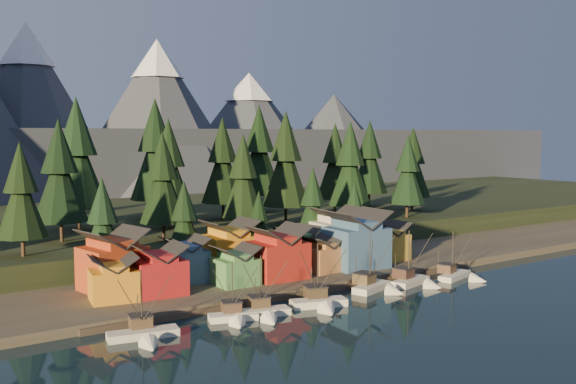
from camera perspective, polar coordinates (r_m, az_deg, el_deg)
ground at (r=101.71m, az=7.13°, el=-10.84°), size 500.00×500.00×0.00m
shore_strip at (r=133.20m, az=-4.43°, el=-6.63°), size 400.00×50.00×1.50m
hillside at (r=177.27m, az=-12.55°, el=-3.04°), size 420.00×100.00×6.00m
dock at (r=114.01m, az=1.56°, el=-8.77°), size 80.00×4.00×1.00m
mountain_ridge at (r=292.98m, az=-22.50°, el=4.43°), size 560.00×190.00×90.00m
boat_0 at (r=91.14m, az=-12.64°, el=-11.59°), size 10.27×10.88×10.51m
boat_1 at (r=97.59m, az=-4.81°, el=-10.28°), size 7.96×8.50×9.91m
boat_2 at (r=99.52m, az=-2.15°, el=-9.98°), size 9.30×9.75×10.41m
boat_3 at (r=104.61m, az=2.93°, el=-9.07°), size 9.87×10.42×11.56m
boat_4 at (r=116.10m, az=7.92°, el=-7.64°), size 9.54×10.14×11.60m
boat_5 at (r=121.77m, az=11.29°, el=-7.13°), size 9.46×10.02×11.29m
boat_6 at (r=128.82m, az=15.03°, el=-6.68°), size 9.59×9.98×10.26m
house_front_0 at (r=106.60m, az=-15.27°, el=-7.30°), size 8.26×7.94×7.21m
house_front_1 at (r=108.76m, az=-11.42°, el=-6.66°), size 8.57×8.27×8.33m
house_front_2 at (r=113.87m, az=-4.72°, el=-6.42°), size 7.18×7.24×6.89m
house_front_3 at (r=118.45m, az=-0.94°, el=-5.23°), size 9.78×9.35×9.66m
house_front_4 at (r=124.66m, az=2.95°, el=-5.40°), size 7.37×7.85×6.87m
house_front_5 at (r=128.42m, az=6.09°, el=-4.04°), size 11.26×10.33×11.36m
house_front_6 at (r=136.90m, az=8.73°, el=-4.25°), size 8.06×7.63×7.96m
house_back_0 at (r=113.35m, az=-15.33°, el=-5.69°), size 11.07×10.76×10.42m
house_back_1 at (r=116.77m, az=-9.15°, el=-5.86°), size 7.51×7.60×8.11m
house_back_2 at (r=124.43m, az=-5.27°, el=-4.67°), size 9.54×8.78×9.97m
house_back_3 at (r=129.75m, az=0.74°, el=-4.73°), size 8.89×8.20×7.91m
house_back_4 at (r=138.18m, az=4.52°, el=-3.52°), size 10.72×10.37×10.70m
house_back_5 at (r=143.49m, az=6.47°, el=-3.80°), size 7.14×7.23×7.93m
tree_hill_2 at (r=124.03m, az=-22.64°, el=-0.16°), size 8.88×8.88×20.70m
tree_hill_3 at (r=137.78m, az=-19.63°, el=1.46°), size 10.81×10.81×25.19m
tree_hill_4 at (r=154.22m, az=-18.21°, el=2.96°), size 13.10×13.10×30.53m
tree_hill_5 at (r=134.30m, az=-11.06°, el=0.97°), size 9.69×9.69×22.57m
tree_hill_6 at (r=151.10m, az=-10.55°, el=2.09°), size 11.04×11.04×25.73m
tree_hill_7 at (r=140.66m, az=-3.99°, el=1.15°), size 9.51×9.51×22.16m
tree_hill_8 at (r=165.32m, az=-5.82°, el=2.53°), size 11.30×11.30×26.32m
tree_hill_9 at (r=154.94m, az=-0.20°, el=2.66°), size 11.90×11.90×27.72m
tree_hill_10 at (r=180.19m, az=-2.57°, el=3.44°), size 12.95×12.95×30.17m
tree_hill_11 at (r=160.66m, az=5.54°, el=2.26°), size 10.87×10.87×25.32m
tree_hill_12 at (r=178.10m, az=4.20°, el=2.50°), size 10.74×10.74×25.02m
tree_hill_13 at (r=171.44m, az=10.58°, el=1.73°), size 9.34×9.34×21.77m
tree_hill_14 at (r=194.25m, az=7.26°, el=2.89°), size 11.24×11.24×26.17m
tree_hill_15 at (r=168.16m, az=-11.67°, el=3.40°), size 13.38×13.38×31.18m
tree_hill_17 at (r=186.91m, az=11.03°, el=2.38°), size 10.32×10.32×24.03m
tree_shore_0 at (r=120.02m, az=-16.13°, el=-2.78°), size 8.08×8.08×18.82m
tree_shore_1 at (r=125.96m, az=-9.20°, el=-2.57°), size 7.57×7.57×17.63m
tree_shore_2 at (r=134.22m, az=-2.60°, el=-2.71°), size 6.34×6.34×14.76m
tree_shore_3 at (r=141.72m, az=2.21°, el=-1.27°), size 8.30×8.30×19.33m
tree_shore_4 at (r=149.39m, az=5.91°, el=-1.76°), size 6.67×6.67×15.55m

